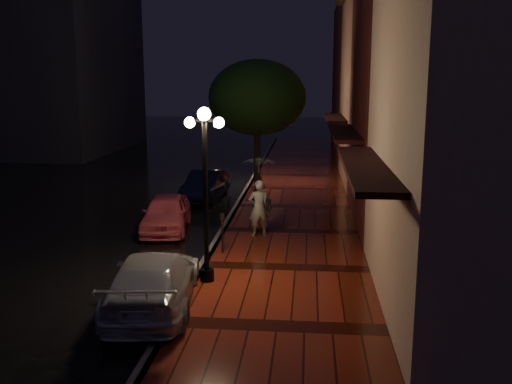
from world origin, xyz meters
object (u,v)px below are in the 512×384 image
at_px(streetlamp_far, 258,132).
at_px(silver_car, 153,281).
at_px(pink_car, 166,213).
at_px(street_tree, 257,100).
at_px(streetlamp_near, 205,185).
at_px(woman_with_umbrella, 259,184).
at_px(navy_car, 206,185).
at_px(parking_meter, 222,229).

relative_size(streetlamp_far, silver_car, 0.96).
bearing_deg(pink_car, streetlamp_far, 68.39).
xyz_separation_m(pink_car, silver_car, (1.38, -6.64, 0.03)).
bearing_deg(pink_car, street_tree, 59.25).
xyz_separation_m(streetlamp_near, silver_car, (-0.95, -1.50, -1.95)).
bearing_deg(silver_car, streetlamp_near, -129.07).
height_order(streetlamp_far, street_tree, street_tree).
bearing_deg(woman_with_umbrella, navy_car, -82.82).
bearing_deg(parking_meter, pink_car, 129.57).
relative_size(streetlamp_near, pink_car, 1.17).
xyz_separation_m(streetlamp_far, street_tree, (0.26, -3.01, 1.64)).
distance_m(streetlamp_far, parking_meter, 11.76).
bearing_deg(streetlamp_near, navy_car, 100.51).
bearing_deg(pink_car, woman_with_umbrella, -22.32).
xyz_separation_m(street_tree, silver_car, (-1.21, -12.49, -3.59)).
bearing_deg(streetlamp_near, street_tree, 88.65).
relative_size(streetlamp_near, parking_meter, 3.69).
bearing_deg(navy_car, parking_meter, -71.04).
relative_size(street_tree, silver_car, 1.29).
relative_size(streetlamp_far, navy_car, 1.14).
height_order(street_tree, silver_car, street_tree).
height_order(streetlamp_near, street_tree, street_tree).
bearing_deg(street_tree, streetlamp_far, 94.91).
xyz_separation_m(navy_car, parking_meter, (1.96, -8.03, 0.23)).
distance_m(streetlamp_far, navy_car, 4.53).
bearing_deg(pink_car, navy_car, 78.78).
distance_m(street_tree, silver_car, 13.06).
bearing_deg(streetlamp_far, navy_car, -118.26).
xyz_separation_m(street_tree, parking_meter, (-0.23, -8.62, -3.39)).
relative_size(street_tree, pink_car, 1.57).
distance_m(pink_car, woman_with_umbrella, 3.59).
distance_m(pink_car, navy_car, 5.28).
height_order(streetlamp_far, silver_car, streetlamp_far).
xyz_separation_m(streetlamp_far, silver_car, (-0.95, -15.50, -1.95)).
bearing_deg(street_tree, pink_car, -113.90).
bearing_deg(silver_car, pink_car, -85.00).
height_order(streetlamp_near, pink_car, streetlamp_near).
bearing_deg(woman_with_umbrella, pink_car, -33.14).
relative_size(streetlamp_far, street_tree, 0.74).
relative_size(streetlamp_near, woman_with_umbrella, 1.68).
distance_m(street_tree, navy_car, 4.27).
relative_size(navy_car, silver_car, 0.84).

